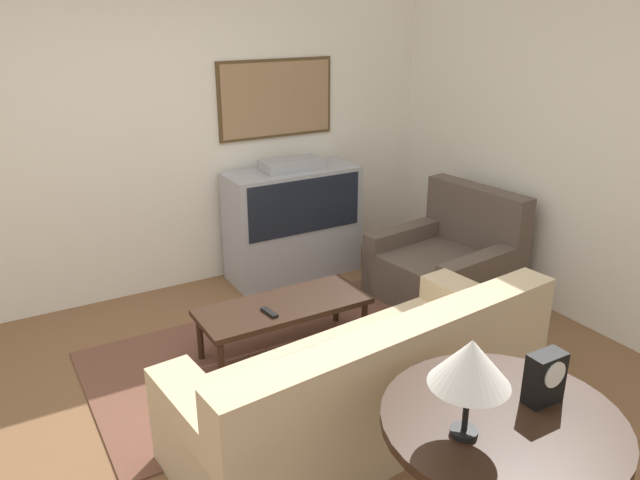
# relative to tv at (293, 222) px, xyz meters

# --- Properties ---
(ground_plane) EXTENTS (12.00, 12.00, 0.00)m
(ground_plane) POSITION_rel_tv_xyz_m (-1.12, -1.80, -0.50)
(ground_plane) COLOR brown
(wall_back) EXTENTS (12.00, 0.10, 2.70)m
(wall_back) POSITION_rel_tv_xyz_m (-1.11, 0.32, 0.85)
(wall_back) COLOR silver
(wall_back) RESTS_ON ground_plane
(wall_right) EXTENTS (0.06, 12.00, 2.70)m
(wall_right) POSITION_rel_tv_xyz_m (1.51, -1.80, 0.85)
(wall_right) COLOR silver
(wall_right) RESTS_ON ground_plane
(area_rug) EXTENTS (2.51, 1.50, 0.01)m
(area_rug) POSITION_rel_tv_xyz_m (-0.79, -1.21, -0.50)
(area_rug) COLOR brown
(area_rug) RESTS_ON ground_plane
(tv) EXTENTS (1.18, 0.47, 1.07)m
(tv) POSITION_rel_tv_xyz_m (0.00, 0.00, 0.00)
(tv) COLOR #9E9EA3
(tv) RESTS_ON ground_plane
(couch) EXTENTS (2.29, 1.09, 0.81)m
(couch) POSITION_rel_tv_xyz_m (-0.68, -2.20, -0.21)
(couch) COLOR #CCB289
(couch) RESTS_ON ground_plane
(armchair) EXTENTS (1.05, 1.09, 0.91)m
(armchair) POSITION_rel_tv_xyz_m (0.89, -1.07, -0.22)
(armchair) COLOR brown
(armchair) RESTS_ON ground_plane
(coffee_table) EXTENTS (1.20, 0.49, 0.38)m
(coffee_table) POSITION_rel_tv_xyz_m (-0.70, -1.19, -0.16)
(coffee_table) COLOR black
(coffee_table) RESTS_ON ground_plane
(console_table) EXTENTS (1.01, 1.01, 0.75)m
(console_table) POSITION_rel_tv_xyz_m (-0.71, -3.21, 0.17)
(console_table) COLOR black
(console_table) RESTS_ON ground_plane
(table_lamp) EXTENTS (0.32, 0.32, 0.43)m
(table_lamp) POSITION_rel_tv_xyz_m (-0.93, -3.21, 0.56)
(table_lamp) COLOR black
(table_lamp) RESTS_ON console_table
(mantel_clock) EXTENTS (0.17, 0.10, 0.23)m
(mantel_clock) POSITION_rel_tv_xyz_m (-0.49, -3.21, 0.36)
(mantel_clock) COLOR black
(mantel_clock) RESTS_ON console_table
(remote) EXTENTS (0.06, 0.16, 0.02)m
(remote) POSITION_rel_tv_xyz_m (-0.85, -1.27, -0.11)
(remote) COLOR black
(remote) RESTS_ON coffee_table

